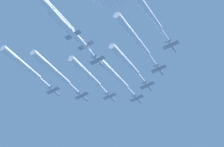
{
  "coord_description": "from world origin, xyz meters",
  "views": [
    {
      "loc": [
        148.34,
        -86.81,
        49.36
      ],
      "look_at": [
        0.0,
        0.0,
        189.08
      ],
      "focal_mm": 66.6,
      "sensor_mm": 36.0,
      "label": 1
    }
  ],
  "objects_px": {
    "jet_lead": "(113,74)",
    "jet_trail_port": "(69,30)",
    "jet_port_inner": "(86,73)",
    "jet_port_outer": "(22,64)",
    "jet_starboard_outer": "(146,9)",
    "jet_trail_starboard": "(57,14)",
    "jet_starboard_mid": "(133,36)",
    "jet_port_mid": "(52,69)",
    "jet_starboard_inner": "(126,61)"
  },
  "relations": [
    {
      "from": "jet_starboard_outer",
      "to": "jet_trail_starboard",
      "type": "xyz_separation_m",
      "value": [
        -22.59,
        -33.57,
        -0.71
      ]
    },
    {
      "from": "jet_starboard_outer",
      "to": "jet_port_mid",
      "type": "bearing_deg",
      "value": -160.89
    },
    {
      "from": "jet_lead",
      "to": "jet_starboard_mid",
      "type": "distance_m",
      "value": 34.47
    },
    {
      "from": "jet_trail_port",
      "to": "jet_trail_starboard",
      "type": "height_order",
      "value": "jet_trail_starboard"
    },
    {
      "from": "jet_trail_port",
      "to": "jet_trail_starboard",
      "type": "relative_size",
      "value": 1.02
    },
    {
      "from": "jet_starboard_inner",
      "to": "jet_port_inner",
      "type": "bearing_deg",
      "value": -148.69
    },
    {
      "from": "jet_port_mid",
      "to": "jet_trail_port",
      "type": "bearing_deg",
      "value": -8.52
    },
    {
      "from": "jet_port_inner",
      "to": "jet_trail_starboard",
      "type": "xyz_separation_m",
      "value": [
        31.35,
        -31.34,
        -0.62
      ]
    },
    {
      "from": "jet_lead",
      "to": "jet_trail_starboard",
      "type": "bearing_deg",
      "value": -60.23
    },
    {
      "from": "jet_port_mid",
      "to": "jet_lead",
      "type": "bearing_deg",
      "value": 73.35
    },
    {
      "from": "jet_lead",
      "to": "jet_port_outer",
      "type": "xyz_separation_m",
      "value": [
        -15.19,
        -46.03,
        -1.53
      ]
    },
    {
      "from": "jet_port_outer",
      "to": "jet_lead",
      "type": "bearing_deg",
      "value": 71.73
    },
    {
      "from": "jet_starboard_inner",
      "to": "jet_port_mid",
      "type": "distance_m",
      "value": 38.82
    },
    {
      "from": "jet_port_mid",
      "to": "jet_starboard_inner",
      "type": "bearing_deg",
      "value": 51.13
    },
    {
      "from": "jet_lead",
      "to": "jet_starboard_outer",
      "type": "relative_size",
      "value": 0.97
    },
    {
      "from": "jet_lead",
      "to": "jet_trail_port",
      "type": "height_order",
      "value": "jet_lead"
    },
    {
      "from": "jet_lead",
      "to": "jet_trail_port",
      "type": "xyz_separation_m",
      "value": [
        20.91,
        -36.34,
        -3.05
      ]
    },
    {
      "from": "jet_starboard_inner",
      "to": "jet_starboard_mid",
      "type": "relative_size",
      "value": 0.88
    },
    {
      "from": "jet_port_outer",
      "to": "jet_trail_starboard",
      "type": "distance_m",
      "value": 41.1
    },
    {
      "from": "jet_starboard_outer",
      "to": "jet_port_outer",
      "type": "bearing_deg",
      "value": -151.67
    },
    {
      "from": "jet_starboard_inner",
      "to": "jet_starboard_mid",
      "type": "xyz_separation_m",
      "value": [
        18.33,
        -7.09,
        -1.04
      ]
    },
    {
      "from": "jet_port_inner",
      "to": "jet_port_outer",
      "type": "bearing_deg",
      "value": -106.88
    },
    {
      "from": "jet_port_inner",
      "to": "jet_starboard_inner",
      "type": "height_order",
      "value": "jet_port_inner"
    },
    {
      "from": "jet_port_outer",
      "to": "jet_port_mid",
      "type": "bearing_deg",
      "value": 68.22
    },
    {
      "from": "jet_starboard_inner",
      "to": "jet_trail_starboard",
      "type": "xyz_separation_m",
      "value": [
        11.04,
        -43.7,
        0.81
      ]
    },
    {
      "from": "jet_starboard_mid",
      "to": "jet_lead",
      "type": "bearing_deg",
      "value": 165.38
    },
    {
      "from": "jet_starboard_inner",
      "to": "jet_port_mid",
      "type": "bearing_deg",
      "value": -128.87
    },
    {
      "from": "jet_starboard_mid",
      "to": "jet_trail_port",
      "type": "xyz_separation_m",
      "value": [
        -12.28,
        -27.68,
        0.33
      ]
    },
    {
      "from": "jet_lead",
      "to": "jet_trail_port",
      "type": "bearing_deg",
      "value": -60.09
    },
    {
      "from": "jet_port_mid",
      "to": "jet_starboard_outer",
      "type": "relative_size",
      "value": 1.01
    },
    {
      "from": "jet_port_mid",
      "to": "jet_starboard_mid",
      "type": "relative_size",
      "value": 0.99
    },
    {
      "from": "jet_port_outer",
      "to": "jet_starboard_mid",
      "type": "bearing_deg",
      "value": 37.68
    },
    {
      "from": "jet_port_outer",
      "to": "jet_trail_starboard",
      "type": "bearing_deg",
      "value": 1.07
    },
    {
      "from": "jet_port_outer",
      "to": "jet_starboard_outer",
      "type": "xyz_separation_m",
      "value": [
        63.68,
        34.34,
        0.71
      ]
    },
    {
      "from": "jet_trail_port",
      "to": "jet_port_outer",
      "type": "bearing_deg",
      "value": -164.98
    },
    {
      "from": "jet_trail_port",
      "to": "jet_trail_starboard",
      "type": "distance_m",
      "value": 10.33
    },
    {
      "from": "jet_starboard_outer",
      "to": "jet_trail_starboard",
      "type": "relative_size",
      "value": 1.11
    },
    {
      "from": "jet_port_mid",
      "to": "jet_trail_starboard",
      "type": "distance_m",
      "value": 37.9
    },
    {
      "from": "jet_port_outer",
      "to": "jet_trail_port",
      "type": "bearing_deg",
      "value": 15.02
    },
    {
      "from": "jet_trail_port",
      "to": "jet_port_inner",
      "type": "bearing_deg",
      "value": 139.61
    },
    {
      "from": "jet_port_mid",
      "to": "jet_starboard_mid",
      "type": "distance_m",
      "value": 48.56
    },
    {
      "from": "jet_starboard_inner",
      "to": "jet_starboard_mid",
      "type": "distance_m",
      "value": 19.69
    },
    {
      "from": "jet_starboard_mid",
      "to": "jet_port_outer",
      "type": "height_order",
      "value": "jet_port_outer"
    },
    {
      "from": "jet_starboard_outer",
      "to": "jet_lead",
      "type": "bearing_deg",
      "value": 166.44
    },
    {
      "from": "jet_starboard_inner",
      "to": "jet_starboard_outer",
      "type": "relative_size",
      "value": 0.9
    },
    {
      "from": "jet_port_mid",
      "to": "jet_starboard_outer",
      "type": "height_order",
      "value": "jet_starboard_outer"
    },
    {
      "from": "jet_lead",
      "to": "jet_port_inner",
      "type": "height_order",
      "value": "jet_lead"
    },
    {
      "from": "jet_lead",
      "to": "jet_starboard_inner",
      "type": "relative_size",
      "value": 1.08
    },
    {
      "from": "jet_starboard_outer",
      "to": "jet_port_inner",
      "type": "bearing_deg",
      "value": -177.63
    },
    {
      "from": "jet_lead",
      "to": "jet_trail_starboard",
      "type": "xyz_separation_m",
      "value": [
        25.9,
        -45.26,
        -1.53
      ]
    }
  ]
}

